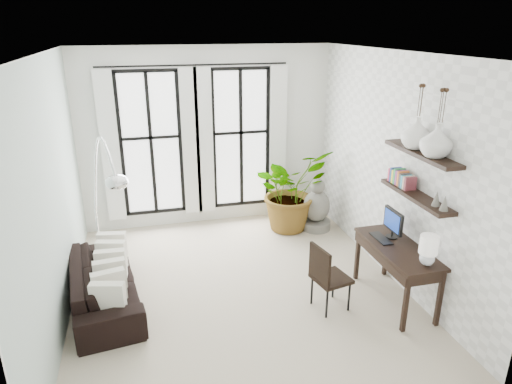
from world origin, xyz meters
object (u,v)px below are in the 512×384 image
object	(u,v)px
desk	(399,253)
desk_chair	(326,274)
plant	(290,190)
buddha	(316,208)
arc_lamp	(102,172)
sofa	(104,283)

from	to	relation	value
desk	desk_chair	bearing A→B (deg)	174.27
plant	desk_chair	world-z (taller)	plant
plant	buddha	size ratio (longest dim) A/B	1.55
desk_chair	arc_lamp	distance (m)	3.23
plant	desk_chair	bearing A→B (deg)	-98.03
sofa	buddha	bearing A→B (deg)	-74.32
plant	arc_lamp	world-z (taller)	arc_lamp
desk	desk_chair	xyz separation A→B (m)	(-0.96, 0.10, -0.23)
desk_chair	buddha	xyz separation A→B (m)	(0.81, 2.38, -0.12)
sofa	desk_chair	distance (m)	2.92
desk_chair	buddha	size ratio (longest dim) A/B	0.96
arc_lamp	desk_chair	bearing A→B (deg)	-27.22
plant	arc_lamp	distance (m)	3.38
sofa	desk	world-z (taller)	desk
desk	desk_chair	world-z (taller)	desk
desk	desk_chair	distance (m)	0.99
sofa	arc_lamp	size ratio (longest dim) A/B	0.94
sofa	buddha	world-z (taller)	buddha
plant	desk	xyz separation A→B (m)	(0.60, -2.63, 0.01)
plant	desk_chair	distance (m)	2.57
sofa	desk	size ratio (longest dim) A/B	1.49
sofa	plant	xyz separation A→B (m)	(3.14, 1.68, 0.44)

